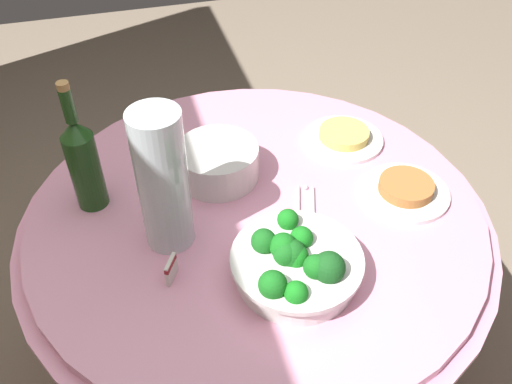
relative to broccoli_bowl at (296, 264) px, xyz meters
The scene contains 10 objects.
ground_plane 0.82m from the broccoli_bowl, ahead, with size 6.00×6.00×0.00m, color gray.
buffet_table 0.47m from the broccoli_bowl, ahead, with size 1.16×1.16×0.74m.
broccoli_bowl is the anchor object (origin of this frame).
plate_stack 0.38m from the broccoli_bowl, 12.64° to the left, with size 0.21×0.21×0.09m.
wine_bottle 0.54m from the broccoli_bowl, 48.25° to the left, with size 0.07×0.07×0.34m.
decorative_fruit_vase 0.32m from the broccoli_bowl, 51.37° to the left, with size 0.11×0.11×0.34m.
serving_tongs 0.22m from the broccoli_bowl, 25.79° to the right, with size 0.17×0.09×0.01m.
food_plate_peanuts 0.39m from the broccoli_bowl, 62.96° to the right, with size 0.22×0.22×0.04m.
food_plate_noodles 0.52m from the broccoli_bowl, 33.97° to the right, with size 0.22×0.22×0.04m.
label_placard_front 0.26m from the broccoli_bowl, 74.57° to the left, with size 0.05×0.03×0.05m.
Camera 1 is at (-0.93, 0.26, 1.65)m, focal length 38.17 mm.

